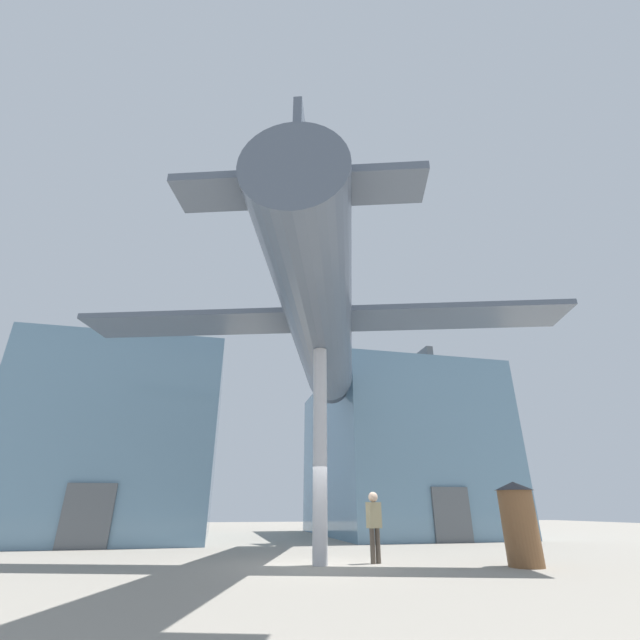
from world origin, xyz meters
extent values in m
plane|color=gray|center=(0.00, 0.00, 0.00)|extent=(80.00, 80.00, 0.00)
cube|color=#60849E|center=(-7.56, 12.81, 4.37)|extent=(8.89, 12.47, 8.74)
cube|color=#51565B|center=(-7.56, 12.81, 9.04)|extent=(0.36, 11.85, 0.60)
cube|color=#51565B|center=(-7.56, 6.52, 1.15)|extent=(1.80, 0.12, 2.30)
cube|color=#60849E|center=(7.56, 12.81, 4.37)|extent=(8.89, 12.47, 8.74)
cube|color=#51565B|center=(7.56, 12.81, 9.04)|extent=(0.36, 11.85, 0.60)
cube|color=#51565B|center=(7.56, 6.52, 1.15)|extent=(1.80, 0.12, 2.30)
cylinder|color=#B7B7BC|center=(0.00, 0.00, 3.05)|extent=(0.42, 0.42, 6.10)
cylinder|color=#4C5666|center=(0.00, 0.00, 7.16)|extent=(6.10, 14.19, 2.12)
cube|color=#4C5666|center=(0.00, 0.00, 7.16)|extent=(15.62, 6.21, 0.18)
cube|color=#4C5666|center=(-1.79, -5.97, 7.32)|extent=(5.12, 2.41, 0.18)
cube|color=#4C5666|center=(-1.79, -5.97, 8.33)|extent=(0.49, 1.11, 1.91)
cone|color=#4C5666|center=(2.23, 7.46, 7.16)|extent=(2.13, 1.86, 1.80)
sphere|color=black|center=(2.49, 8.30, 7.16)|extent=(0.44, 0.44, 0.44)
cylinder|color=#4C4238|center=(1.70, 0.13, 0.44)|extent=(0.14, 0.14, 0.88)
cylinder|color=#4C4238|center=(1.52, 0.08, 0.44)|extent=(0.14, 0.14, 0.88)
cube|color=#998C66|center=(1.61, 0.11, 1.23)|extent=(0.44, 0.32, 0.68)
sphere|color=beige|center=(1.61, 0.11, 1.70)|extent=(0.28, 0.28, 0.28)
cylinder|color=brown|center=(5.16, -1.51, 0.93)|extent=(0.90, 0.90, 1.86)
cone|color=#2D2D33|center=(5.16, -1.51, 1.97)|extent=(1.04, 1.04, 0.23)
camera|label=1|loc=(-2.88, -12.73, 1.41)|focal=24.00mm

